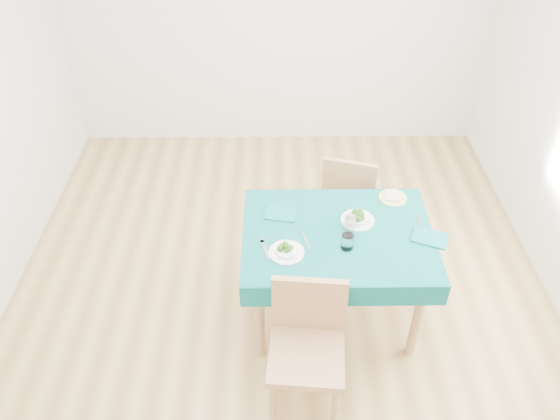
{
  "coord_description": "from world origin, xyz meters",
  "views": [
    {
      "loc": [
        -0.03,
        -2.7,
        3.08
      ],
      "look_at": [
        0.0,
        0.0,
        0.85
      ],
      "focal_mm": 35.0,
      "sensor_mm": 36.0,
      "label": 1
    }
  ],
  "objects_px": {
    "chair_near": "(307,343)",
    "bowl_near": "(287,249)",
    "bowl_far": "(358,217)",
    "chair_far": "(351,186)",
    "side_plate": "(393,198)",
    "table": "(334,275)"
  },
  "relations": [
    {
      "from": "bowl_near",
      "to": "side_plate",
      "type": "distance_m",
      "value": 0.91
    },
    {
      "from": "bowl_far",
      "to": "side_plate",
      "type": "xyz_separation_m",
      "value": [
        0.27,
        0.24,
        -0.03
      ]
    },
    {
      "from": "chair_far",
      "to": "bowl_near",
      "type": "xyz_separation_m",
      "value": [
        -0.53,
        -1.02,
        0.29
      ]
    },
    {
      "from": "bowl_near",
      "to": "bowl_far",
      "type": "distance_m",
      "value": 0.56
    },
    {
      "from": "bowl_far",
      "to": "side_plate",
      "type": "bearing_deg",
      "value": 41.15
    },
    {
      "from": "chair_near",
      "to": "bowl_near",
      "type": "relative_size",
      "value": 4.98
    },
    {
      "from": "bowl_near",
      "to": "side_plate",
      "type": "height_order",
      "value": "bowl_near"
    },
    {
      "from": "table",
      "to": "bowl_far",
      "type": "distance_m",
      "value": 0.45
    },
    {
      "from": "bowl_far",
      "to": "side_plate",
      "type": "height_order",
      "value": "bowl_far"
    },
    {
      "from": "table",
      "to": "chair_far",
      "type": "bearing_deg",
      "value": 76.61
    },
    {
      "from": "table",
      "to": "chair_near",
      "type": "relative_size",
      "value": 1.11
    },
    {
      "from": "table",
      "to": "bowl_far",
      "type": "height_order",
      "value": "bowl_far"
    },
    {
      "from": "chair_far",
      "to": "bowl_near",
      "type": "bearing_deg",
      "value": 79.0
    },
    {
      "from": "chair_near",
      "to": "side_plate",
      "type": "xyz_separation_m",
      "value": [
        0.63,
        1.04,
        0.22
      ]
    },
    {
      "from": "chair_near",
      "to": "side_plate",
      "type": "relative_size",
      "value": 5.64
    },
    {
      "from": "chair_near",
      "to": "chair_far",
      "type": "bearing_deg",
      "value": 79.79
    },
    {
      "from": "chair_far",
      "to": "bowl_near",
      "type": "height_order",
      "value": "chair_far"
    },
    {
      "from": "chair_far",
      "to": "bowl_far",
      "type": "bearing_deg",
      "value": 101.69
    },
    {
      "from": "table",
      "to": "bowl_near",
      "type": "height_order",
      "value": "bowl_near"
    },
    {
      "from": "bowl_near",
      "to": "bowl_far",
      "type": "relative_size",
      "value": 0.99
    },
    {
      "from": "chair_far",
      "to": "side_plate",
      "type": "xyz_separation_m",
      "value": [
        0.21,
        -0.48,
        0.26
      ]
    },
    {
      "from": "table",
      "to": "chair_far",
      "type": "height_order",
      "value": "chair_far"
    }
  ]
}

